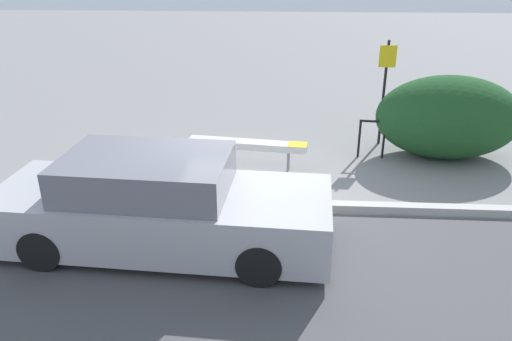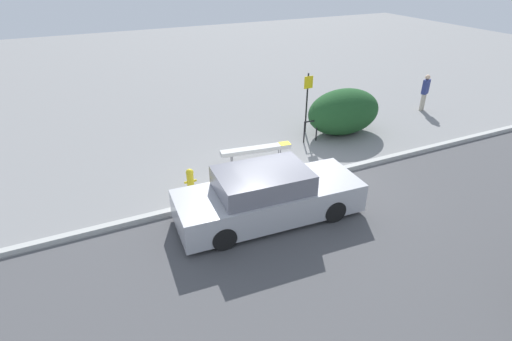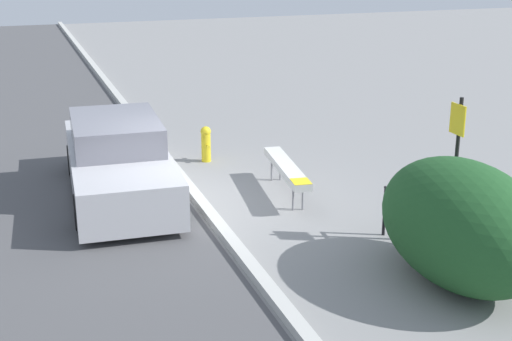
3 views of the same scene
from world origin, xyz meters
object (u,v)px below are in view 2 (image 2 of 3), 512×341
(sign_post, at_px, (307,98))
(parked_car_near, at_px, (268,196))
(bench, at_px, (256,149))
(fire_hydrant, at_px, (190,180))
(pedestrian, at_px, (425,91))
(bike_rack, at_px, (311,129))

(sign_post, height_order, parked_car_near, sign_post)
(bench, height_order, sign_post, sign_post)
(sign_post, height_order, fire_hydrant, sign_post)
(bench, bearing_deg, parked_car_near, -102.34)
(sign_post, height_order, pedestrian, sign_post)
(parked_car_near, bearing_deg, bike_rack, 48.80)
(bench, bearing_deg, fire_hydrant, -153.83)
(fire_hydrant, bearing_deg, bike_rack, 17.52)
(sign_post, distance_m, pedestrian, 5.99)
(bike_rack, height_order, fire_hydrant, bike_rack)
(sign_post, bearing_deg, bike_rack, -110.52)
(bench, relative_size, parked_car_near, 0.49)
(bike_rack, distance_m, fire_hydrant, 5.27)
(parked_car_near, bearing_deg, bench, 73.48)
(bench, bearing_deg, bike_rack, 23.72)
(pedestrian, bearing_deg, bike_rack, -15.09)
(parked_car_near, bearing_deg, sign_post, 52.37)
(bench, height_order, bike_rack, bike_rack)
(fire_hydrant, relative_size, parked_car_near, 0.16)
(bench, relative_size, fire_hydrant, 3.10)
(bike_rack, relative_size, sign_post, 0.36)
(bench, height_order, parked_car_near, parked_car_near)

